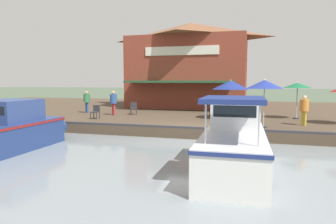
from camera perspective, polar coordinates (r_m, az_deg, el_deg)
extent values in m
plane|color=#4C5B47|center=(14.96, 3.51, -5.47)|extent=(220.00, 220.00, 0.00)
cube|color=#4C3D2D|center=(25.67, 8.61, -0.07)|extent=(22.00, 56.00, 0.60)
cube|color=#2D2D33|center=(14.95, 3.61, -2.95)|extent=(0.20, 50.40, 0.10)
cube|color=brown|center=(28.21, 4.28, 7.39)|extent=(7.65, 10.10, 6.17)
pyramid|color=brown|center=(28.56, 4.34, 15.10)|extent=(8.03, 10.61, 1.50)
cube|color=#235633|center=(23.58, 2.03, 5.79)|extent=(1.80, 8.59, 0.16)
cube|color=silver|center=(24.54, 2.52, 11.59)|extent=(0.08, 6.06, 0.70)
cylinder|color=#B7B7B7|center=(20.28, 23.33, 1.81)|extent=(0.06, 0.06, 2.14)
cylinder|color=#2D2D33|center=(20.38, 23.21, -1.10)|extent=(0.36, 0.36, 0.06)
cone|color=#19663D|center=(20.25, 23.45, 4.69)|extent=(1.71, 1.71, 0.32)
cone|color=silver|center=(20.25, 23.45, 4.75)|extent=(1.06, 1.06, 0.26)
sphere|color=silver|center=(20.24, 23.47, 5.15)|extent=(0.08, 0.08, 0.08)
cylinder|color=#B7B7B7|center=(15.86, 17.79, 1.21)|extent=(0.06, 0.06, 2.26)
cylinder|color=#2D2D33|center=(15.98, 17.67, -2.71)|extent=(0.36, 0.36, 0.06)
cone|color=navy|center=(15.81, 17.91, 5.06)|extent=(1.84, 1.84, 0.43)
cone|color=white|center=(15.81, 17.91, 5.13)|extent=(1.14, 1.14, 0.35)
sphere|color=white|center=(15.81, 17.94, 5.84)|extent=(0.08, 0.08, 0.08)
cylinder|color=#B7B7B7|center=(18.96, 11.78, 2.01)|extent=(0.06, 0.06, 2.20)
cylinder|color=#2D2D33|center=(19.06, 11.71, -1.20)|extent=(0.36, 0.36, 0.06)
cone|color=navy|center=(18.92, 11.85, 5.08)|extent=(2.28, 2.28, 0.55)
cone|color=yellow|center=(18.92, 11.85, 5.14)|extent=(1.41, 1.41, 0.44)
sphere|color=yellow|center=(18.92, 11.87, 5.91)|extent=(0.08, 0.08, 0.08)
cube|color=#2D2D33|center=(20.98, -6.07, 0.04)|extent=(0.05, 0.05, 0.42)
cube|color=#2D2D33|center=(21.01, -7.16, 0.03)|extent=(0.05, 0.05, 0.42)
cube|color=#2D2D33|center=(21.38, -6.01, 0.15)|extent=(0.05, 0.05, 0.42)
cube|color=#2D2D33|center=(21.40, -7.08, 0.14)|extent=(0.05, 0.05, 0.42)
cube|color=#2D2D33|center=(21.17, -6.59, 0.66)|extent=(0.56, 0.56, 0.05)
cube|color=#2D2D33|center=(21.35, -6.56, 1.31)|extent=(0.18, 0.43, 0.40)
cube|color=#2D2D33|center=(19.74, 8.38, -0.36)|extent=(0.05, 0.05, 0.42)
cube|color=#2D2D33|center=(19.95, 7.39, -0.28)|extent=(0.05, 0.05, 0.42)
cube|color=#2D2D33|center=(20.08, 8.96, -0.27)|extent=(0.05, 0.05, 0.42)
cube|color=#2D2D33|center=(20.29, 7.99, -0.19)|extent=(0.05, 0.05, 0.42)
cube|color=#2D2D33|center=(19.99, 8.19, 0.33)|extent=(0.58, 0.58, 0.05)
cube|color=#2D2D33|center=(20.14, 8.49, 1.01)|extent=(0.21, 0.42, 0.40)
cube|color=#2D2D33|center=(18.93, -13.46, -0.73)|extent=(0.04, 0.04, 0.42)
cube|color=#2D2D33|center=(19.12, -14.52, -0.69)|extent=(0.04, 0.04, 0.42)
cube|color=#2D2D33|center=(19.28, -12.91, -0.60)|extent=(0.04, 0.04, 0.42)
cube|color=#2D2D33|center=(19.47, -13.95, -0.56)|extent=(0.04, 0.04, 0.42)
cube|color=#2D2D33|center=(19.17, -13.73, -0.02)|extent=(0.45, 0.45, 0.05)
cube|color=#2D2D33|center=(19.33, -13.46, 0.71)|extent=(0.05, 0.44, 0.40)
cylinder|color=#2D5193|center=(22.92, -15.08, 0.81)|extent=(0.13, 0.13, 0.78)
cylinder|color=#2D5193|center=(23.06, -15.30, 0.83)|extent=(0.13, 0.13, 0.78)
cylinder|color=#337547|center=(22.94, -15.24, 2.56)|extent=(0.46, 0.46, 0.62)
sphere|color=tan|center=(22.92, -15.27, 3.60)|extent=(0.21, 0.21, 0.21)
cylinder|color=#B23338|center=(21.14, -10.43, 0.54)|extent=(0.13, 0.13, 0.81)
cylinder|color=#B23338|center=(20.99, -10.21, 0.50)|extent=(0.13, 0.13, 0.81)
cylinder|color=#2D5193|center=(21.01, -10.36, 2.49)|extent=(0.47, 0.47, 0.64)
sphere|color=tan|center=(20.99, -10.38, 3.66)|extent=(0.22, 0.22, 0.22)
cylinder|color=gold|center=(17.39, 24.66, -1.11)|extent=(0.13, 0.13, 0.77)
cylinder|color=gold|center=(17.46, 24.19, -1.07)|extent=(0.13, 0.13, 0.77)
cylinder|color=orange|center=(17.36, 24.52, 1.18)|extent=(0.45, 0.45, 0.61)
sphere|color=#DBB28E|center=(17.34, 24.58, 2.53)|extent=(0.21, 0.21, 0.21)
cube|color=white|center=(9.84, 12.38, -7.44)|extent=(5.38, 2.01, 1.25)
ellipsoid|color=white|center=(12.46, 12.82, -4.64)|extent=(1.92, 1.85, 1.25)
cube|color=navy|center=(9.73, 12.45, -4.33)|extent=(5.45, 2.05, 0.10)
cube|color=white|center=(10.58, 12.70, -0.14)|extent=(1.81, 1.56, 1.08)
cube|color=black|center=(9.70, 12.56, 0.13)|extent=(0.08, 1.34, 0.38)
cube|color=navy|center=(8.33, 12.33, 2.31)|extent=(2.16, 1.66, 0.13)
cylinder|color=silver|center=(7.76, 17.00, -2.24)|extent=(0.05, 0.05, 1.12)
cylinder|color=silver|center=(7.81, 7.17, -1.98)|extent=(0.05, 0.05, 1.12)
cylinder|color=silver|center=(12.54, 12.95, -0.31)|extent=(0.07, 1.53, 0.04)
ellipsoid|color=navy|center=(15.96, -22.74, -2.77)|extent=(2.27, 2.31, 1.18)
cube|color=navy|center=(14.29, -28.07, 0.24)|extent=(2.20, 1.94, 0.91)
cylinder|color=brown|center=(34.82, -0.56, 5.19)|extent=(0.42, 0.42, 3.82)
sphere|color=#427A38|center=(34.95, -0.57, 10.85)|extent=(4.11, 4.11, 4.11)
sphere|color=#427A38|center=(34.30, -1.96, 10.26)|extent=(2.87, 2.87, 2.87)
cylinder|color=brown|center=(34.30, 8.79, 4.73)|extent=(0.39, 0.39, 3.36)
sphere|color=#427A38|center=(34.38, 8.87, 9.81)|extent=(3.64, 3.64, 3.64)
sphere|color=#427A38|center=(33.70, 7.78, 9.29)|extent=(2.55, 2.55, 2.55)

